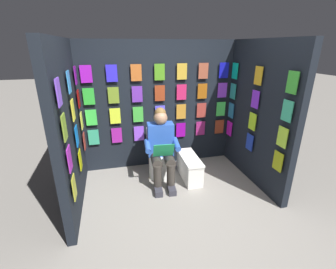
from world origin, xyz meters
TOP-DOWN VIEW (x-y plane):
  - ground_plane at (0.00, 0.00)m, footprint 30.00×30.00m
  - display_wall_back at (0.00, -1.73)m, footprint 2.71×0.14m
  - display_wall_left at (-1.35, -0.84)m, footprint 0.14×1.69m
  - display_wall_right at (1.35, -0.84)m, footprint 0.14×1.69m
  - toilet at (0.09, -1.29)m, footprint 0.42×0.57m
  - person_reading at (0.11, -1.07)m, footprint 0.55×0.71m
  - comic_longbox_near at (-0.35, -1.05)m, footprint 0.28×0.71m

SIDE VIEW (x-z plane):
  - ground_plane at x=0.00m, z-range 0.00..0.00m
  - comic_longbox_near at x=-0.35m, z-range 0.00..0.38m
  - toilet at x=0.09m, z-range -0.06..0.71m
  - person_reading at x=0.11m, z-range 0.00..1.20m
  - display_wall_left at x=-1.35m, z-range 0.00..2.16m
  - display_wall_right at x=1.35m, z-range 0.00..2.16m
  - display_wall_back at x=0.00m, z-range 0.00..2.16m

